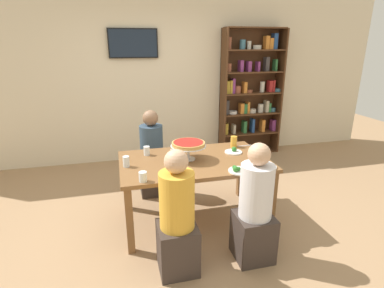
{
  "coord_description": "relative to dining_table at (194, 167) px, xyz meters",
  "views": [
    {
      "loc": [
        -0.77,
        -2.97,
        1.94
      ],
      "look_at": [
        0.0,
        0.1,
        0.89
      ],
      "focal_mm": 28.19,
      "sensor_mm": 36.0,
      "label": 1
    }
  ],
  "objects": [
    {
      "name": "cutlery_knife_near",
      "position": [
        0.73,
        0.31,
        0.09
      ],
      "size": [
        0.18,
        0.02,
        0.0
      ],
      "primitive_type": "cube",
      "rotation": [
        0.0,
        0.0,
        3.18
      ],
      "color": "silver",
      "rests_on": "dining_table"
    },
    {
      "name": "bookshelf",
      "position": [
        1.57,
        2.01,
        0.48
      ],
      "size": [
        1.14,
        0.3,
        2.21
      ],
      "color": "#4C2D19",
      "rests_on": "ground_plane"
    },
    {
      "name": "television",
      "position": [
        -0.45,
        2.11,
        1.3
      ],
      "size": [
        0.78,
        0.05,
        0.45
      ],
      "color": "black"
    },
    {
      "name": "diner_near_right",
      "position": [
        0.37,
        -0.77,
        -0.16
      ],
      "size": [
        0.34,
        0.34,
        1.15
      ],
      "rotation": [
        0.0,
        0.0,
        1.57
      ],
      "color": "#382D28",
      "rests_on": "ground_plane"
    },
    {
      "name": "salad_plate_far_diner",
      "position": [
        0.35,
        -0.42,
        0.11
      ],
      "size": [
        0.22,
        0.22,
        0.07
      ],
      "color": "white",
      "rests_on": "dining_table"
    },
    {
      "name": "cutlery_fork_near",
      "position": [
        -0.28,
        -0.4,
        0.09
      ],
      "size": [
        0.18,
        0.07,
        0.0
      ],
      "primitive_type": "cube",
      "rotation": [
        0.0,
        0.0,
        -0.33
      ],
      "color": "silver",
      "rests_on": "dining_table"
    },
    {
      "name": "rear_partition",
      "position": [
        0.0,
        2.2,
        0.75
      ],
      "size": [
        8.0,
        0.12,
        2.8
      ],
      "primitive_type": "cube",
      "color": "beige",
      "rests_on": "ground_plane"
    },
    {
      "name": "beer_glass_amber_tall",
      "position": [
        0.58,
        0.31,
        0.15
      ],
      "size": [
        0.08,
        0.08,
        0.13
      ],
      "primitive_type": "cylinder",
      "color": "gold",
      "rests_on": "dining_table"
    },
    {
      "name": "salad_plate_spare",
      "position": [
        0.5,
        0.11,
        0.11
      ],
      "size": [
        0.2,
        0.2,
        0.07
      ],
      "color": "white",
      "rests_on": "dining_table"
    },
    {
      "name": "water_glass_clear_spare",
      "position": [
        -0.49,
        0.28,
        0.14
      ],
      "size": [
        0.07,
        0.07,
        0.1
      ],
      "primitive_type": "cylinder",
      "color": "white",
      "rests_on": "dining_table"
    },
    {
      "name": "ground_plane",
      "position": [
        0.0,
        0.0,
        -0.65
      ],
      "size": [
        12.0,
        12.0,
        0.0
      ],
      "primitive_type": "plane",
      "color": "#9E7A56"
    },
    {
      "name": "dining_table",
      "position": [
        0.0,
        0.0,
        0.0
      ],
      "size": [
        1.6,
        0.97,
        0.74
      ],
      "color": "brown",
      "rests_on": "ground_plane"
    },
    {
      "name": "diner_near_left",
      "position": [
        -0.35,
        -0.76,
        -0.16
      ],
      "size": [
        0.34,
        0.34,
        1.15
      ],
      "rotation": [
        0.0,
        0.0,
        1.57
      ],
      "color": "#382D28",
      "rests_on": "ground_plane"
    },
    {
      "name": "diner_far_left",
      "position": [
        -0.38,
        0.78,
        -0.16
      ],
      "size": [
        0.34,
        0.34,
        1.15
      ],
      "rotation": [
        0.0,
        0.0,
        -1.57
      ],
      "color": "#382D28",
      "rests_on": "ground_plane"
    },
    {
      "name": "salad_plate_near_diner",
      "position": [
        0.65,
        -0.38,
        0.11
      ],
      "size": [
        0.24,
        0.24,
        0.07
      ],
      "color": "white",
      "rests_on": "dining_table"
    },
    {
      "name": "deep_dish_pizza_stand",
      "position": [
        -0.06,
        0.03,
        0.25
      ],
      "size": [
        0.39,
        0.39,
        0.2
      ],
      "color": "silver",
      "rests_on": "dining_table"
    },
    {
      "name": "cutlery_fork_far",
      "position": [
        -0.11,
        0.4,
        0.09
      ],
      "size": [
        0.18,
        0.05,
        0.0
      ],
      "primitive_type": "cube",
      "rotation": [
        0.0,
        0.0,
        3.33
      ],
      "color": "silver",
      "rests_on": "dining_table"
    },
    {
      "name": "water_glass_clear_near",
      "position": [
        -0.73,
        -0.02,
        0.14
      ],
      "size": [
        0.07,
        0.07,
        0.11
      ],
      "primitive_type": "cylinder",
      "color": "white",
      "rests_on": "dining_table"
    },
    {
      "name": "water_glass_clear_far",
      "position": [
        -0.59,
        -0.41,
        0.13
      ],
      "size": [
        0.08,
        0.08,
        0.09
      ],
      "primitive_type": "cylinder",
      "color": "white",
      "rests_on": "dining_table"
    }
  ]
}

